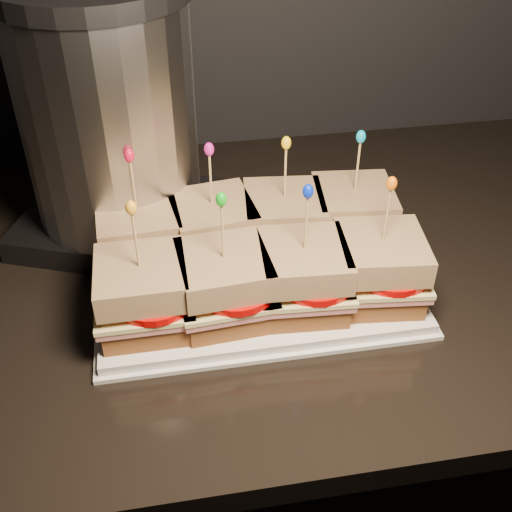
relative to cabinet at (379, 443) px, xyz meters
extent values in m
cube|color=black|center=(0.00, 0.00, 0.00)|extent=(2.57, 0.66, 0.87)
cube|color=black|center=(0.00, 0.00, 0.45)|extent=(2.61, 0.70, 0.03)
cube|color=white|center=(-0.25, -0.07, 0.48)|extent=(0.39, 0.24, 0.02)
cube|color=white|center=(-0.25, -0.07, 0.47)|extent=(0.40, 0.25, 0.01)
cube|color=#58290D|center=(-0.38, -0.01, 0.50)|extent=(0.10, 0.10, 0.03)
cube|color=#CC6668|center=(-0.38, -0.01, 0.52)|extent=(0.11, 0.11, 0.01)
cube|color=#EFE191|center=(-0.38, -0.01, 0.53)|extent=(0.12, 0.11, 0.01)
cylinder|color=#CB0503|center=(-0.37, -0.02, 0.53)|extent=(0.10, 0.10, 0.01)
cube|color=#643014|center=(-0.38, -0.01, 0.55)|extent=(0.11, 0.11, 0.03)
cylinder|color=tan|center=(-0.38, -0.01, 0.60)|extent=(0.00, 0.00, 0.09)
ellipsoid|color=red|center=(-0.38, -0.01, 0.65)|extent=(0.01, 0.01, 0.02)
cube|color=#58290D|center=(-0.29, -0.01, 0.50)|extent=(0.11, 0.11, 0.03)
cube|color=#CC6668|center=(-0.29, -0.01, 0.52)|extent=(0.12, 0.12, 0.01)
cube|color=#EFE191|center=(-0.29, -0.01, 0.53)|extent=(0.12, 0.12, 0.01)
cylinder|color=#CB0503|center=(-0.28, -0.02, 0.53)|extent=(0.10, 0.10, 0.01)
cube|color=#643014|center=(-0.29, -0.01, 0.55)|extent=(0.11, 0.11, 0.03)
cylinder|color=tan|center=(-0.29, -0.01, 0.60)|extent=(0.00, 0.00, 0.09)
ellipsoid|color=#CD1797|center=(-0.29, -0.01, 0.65)|extent=(0.01, 0.01, 0.02)
cube|color=#58290D|center=(-0.20, -0.01, 0.50)|extent=(0.11, 0.11, 0.03)
cube|color=#CC6668|center=(-0.20, -0.01, 0.52)|extent=(0.12, 0.11, 0.01)
cube|color=#EFE191|center=(-0.20, -0.01, 0.53)|extent=(0.12, 0.12, 0.01)
cylinder|color=#CB0503|center=(-0.19, -0.02, 0.53)|extent=(0.10, 0.10, 0.01)
cube|color=#643014|center=(-0.20, -0.01, 0.55)|extent=(0.11, 0.11, 0.03)
cylinder|color=tan|center=(-0.20, -0.01, 0.60)|extent=(0.00, 0.00, 0.09)
ellipsoid|color=yellow|center=(-0.20, -0.01, 0.65)|extent=(0.01, 0.01, 0.02)
cube|color=#58290D|center=(-0.11, -0.01, 0.50)|extent=(0.11, 0.11, 0.03)
cube|color=#CC6668|center=(-0.11, -0.01, 0.52)|extent=(0.12, 0.11, 0.01)
cube|color=#EFE191|center=(-0.11, -0.01, 0.53)|extent=(0.12, 0.12, 0.01)
cylinder|color=#CB0503|center=(-0.10, -0.02, 0.53)|extent=(0.10, 0.10, 0.01)
cube|color=#643014|center=(-0.11, -0.01, 0.55)|extent=(0.11, 0.11, 0.03)
cylinder|color=tan|center=(-0.11, -0.01, 0.60)|extent=(0.00, 0.00, 0.09)
ellipsoid|color=#079FC4|center=(-0.11, -0.01, 0.65)|extent=(0.01, 0.01, 0.02)
cube|color=#58290D|center=(-0.38, -0.12, 0.50)|extent=(0.10, 0.10, 0.03)
cube|color=#CC6668|center=(-0.38, -0.12, 0.52)|extent=(0.11, 0.10, 0.01)
cube|color=#EFE191|center=(-0.38, -0.12, 0.53)|extent=(0.11, 0.11, 0.01)
cylinder|color=#CB0503|center=(-0.37, -0.13, 0.53)|extent=(0.10, 0.10, 0.01)
cube|color=#643014|center=(-0.38, -0.12, 0.55)|extent=(0.10, 0.10, 0.03)
cylinder|color=tan|center=(-0.38, -0.12, 0.60)|extent=(0.00, 0.00, 0.09)
ellipsoid|color=gold|center=(-0.38, -0.12, 0.65)|extent=(0.01, 0.01, 0.02)
cube|color=#58290D|center=(-0.29, -0.12, 0.50)|extent=(0.10, 0.10, 0.03)
cube|color=#CC6668|center=(-0.29, -0.12, 0.52)|extent=(0.11, 0.11, 0.01)
cube|color=#EFE191|center=(-0.29, -0.12, 0.53)|extent=(0.12, 0.11, 0.01)
cylinder|color=#CB0503|center=(-0.28, -0.13, 0.53)|extent=(0.10, 0.10, 0.01)
cube|color=#643014|center=(-0.29, -0.12, 0.55)|extent=(0.11, 0.11, 0.03)
cylinder|color=tan|center=(-0.29, -0.12, 0.60)|extent=(0.00, 0.00, 0.09)
ellipsoid|color=#16A618|center=(-0.29, -0.12, 0.65)|extent=(0.01, 0.01, 0.02)
cube|color=#58290D|center=(-0.20, -0.12, 0.50)|extent=(0.10, 0.10, 0.03)
cube|color=#CC6668|center=(-0.20, -0.12, 0.52)|extent=(0.11, 0.11, 0.01)
cube|color=#EFE191|center=(-0.20, -0.12, 0.53)|extent=(0.12, 0.11, 0.01)
cylinder|color=#CB0503|center=(-0.19, -0.13, 0.53)|extent=(0.10, 0.10, 0.01)
cube|color=#643014|center=(-0.20, -0.12, 0.55)|extent=(0.11, 0.11, 0.03)
cylinder|color=tan|center=(-0.20, -0.12, 0.60)|extent=(0.00, 0.00, 0.09)
ellipsoid|color=#0627D0|center=(-0.20, -0.12, 0.65)|extent=(0.01, 0.01, 0.02)
cube|color=#58290D|center=(-0.11, -0.12, 0.50)|extent=(0.11, 0.11, 0.03)
cube|color=#CC6668|center=(-0.11, -0.12, 0.52)|extent=(0.12, 0.11, 0.01)
cube|color=#EFE191|center=(-0.11, -0.12, 0.53)|extent=(0.12, 0.12, 0.01)
cylinder|color=#CB0503|center=(-0.10, -0.13, 0.53)|extent=(0.10, 0.10, 0.01)
cube|color=#643014|center=(-0.11, -0.12, 0.55)|extent=(0.11, 0.11, 0.03)
cylinder|color=tan|center=(-0.11, -0.12, 0.60)|extent=(0.00, 0.00, 0.09)
ellipsoid|color=orange|center=(-0.11, -0.12, 0.65)|extent=(0.01, 0.01, 0.02)
cube|color=#262628|center=(-0.41, 0.10, 0.49)|extent=(0.33, 0.30, 0.03)
cylinder|color=silver|center=(-0.41, 0.10, 0.65)|extent=(0.22, 0.22, 0.29)
camera|label=1|loc=(-0.35, -0.68, 1.00)|focal=45.00mm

